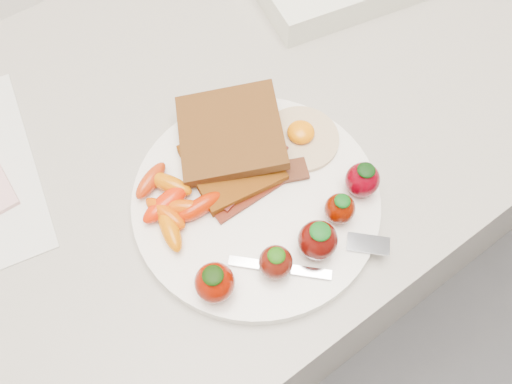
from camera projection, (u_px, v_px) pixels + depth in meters
counter at (214, 256)px, 1.00m from camera, size 2.00×0.60×0.90m
plate at (256, 200)px, 0.55m from camera, size 0.27×0.27×0.02m
toast_lower at (232, 164)px, 0.55m from camera, size 0.10×0.10×0.01m
toast_upper at (230, 132)px, 0.55m from camera, size 0.15×0.15×0.03m
fried_egg at (301, 137)px, 0.57m from camera, size 0.12×0.12×0.02m
bacon_strips at (255, 179)px, 0.54m from camera, size 0.12×0.07×0.01m
baby_carrots at (172, 204)px, 0.52m from camera, size 0.09×0.11×0.02m
strawberries at (300, 236)px, 0.50m from camera, size 0.23×0.06×0.05m
fork at (321, 257)px, 0.50m from camera, size 0.15×0.09×0.00m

